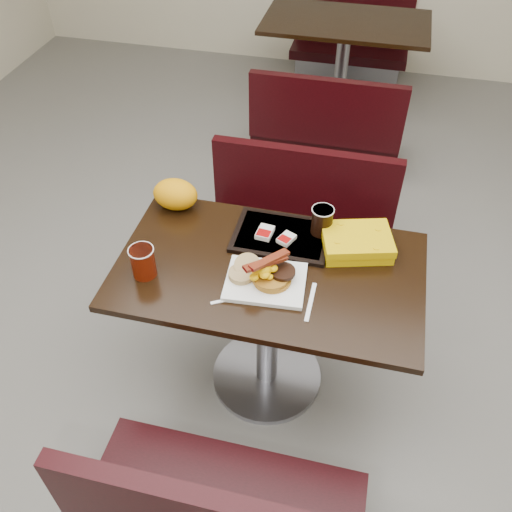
% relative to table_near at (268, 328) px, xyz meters
% --- Properties ---
extents(floor, '(6.00, 7.00, 0.01)m').
position_rel_table_near_xyz_m(floor, '(0.00, 0.00, -0.38)').
color(floor, slate).
rests_on(floor, ground).
extents(table_near, '(1.20, 0.70, 0.75)m').
position_rel_table_near_xyz_m(table_near, '(0.00, 0.00, 0.00)').
color(table_near, black).
rests_on(table_near, floor).
extents(bench_near_s, '(1.00, 0.46, 0.72)m').
position_rel_table_near_xyz_m(bench_near_s, '(0.00, -0.70, -0.02)').
color(bench_near_s, black).
rests_on(bench_near_s, floor).
extents(bench_near_n, '(1.00, 0.46, 0.72)m').
position_rel_table_near_xyz_m(bench_near_n, '(0.00, 0.70, -0.02)').
color(bench_near_n, black).
rests_on(bench_near_n, floor).
extents(table_far, '(1.20, 0.70, 0.75)m').
position_rel_table_near_xyz_m(table_far, '(0.00, 2.60, 0.00)').
color(table_far, black).
rests_on(table_far, floor).
extents(bench_far_s, '(1.00, 0.46, 0.72)m').
position_rel_table_near_xyz_m(bench_far_s, '(0.00, 1.90, -0.02)').
color(bench_far_s, black).
rests_on(bench_far_s, floor).
extents(bench_far_n, '(1.00, 0.46, 0.72)m').
position_rel_table_near_xyz_m(bench_far_n, '(0.00, 3.30, -0.02)').
color(bench_far_n, black).
rests_on(bench_far_n, floor).
extents(platter, '(0.32, 0.26, 0.02)m').
position_rel_table_near_xyz_m(platter, '(0.00, -0.08, 0.38)').
color(platter, white).
rests_on(platter, table_near).
extents(pancake_stack, '(0.15, 0.15, 0.03)m').
position_rel_table_near_xyz_m(pancake_stack, '(0.03, -0.08, 0.41)').
color(pancake_stack, '#A76D1B').
rests_on(pancake_stack, platter).
extents(sausage_patty, '(0.11, 0.11, 0.01)m').
position_rel_table_near_xyz_m(sausage_patty, '(0.07, -0.06, 0.43)').
color(sausage_patty, black).
rests_on(sausage_patty, pancake_stack).
extents(scrambled_eggs, '(0.10, 0.09, 0.05)m').
position_rel_table_near_xyz_m(scrambled_eggs, '(-0.00, -0.09, 0.45)').
color(scrambled_eggs, '#F09904').
rests_on(scrambled_eggs, pancake_stack).
extents(bacon_strips, '(0.19, 0.18, 0.01)m').
position_rel_table_near_xyz_m(bacon_strips, '(0.00, -0.08, 0.49)').
color(bacon_strips, '#4D050A').
rests_on(bacon_strips, scrambled_eggs).
extents(muffin_bottom, '(0.13, 0.13, 0.02)m').
position_rel_table_near_xyz_m(muffin_bottom, '(-0.09, -0.09, 0.40)').
color(muffin_bottom, tan).
rests_on(muffin_bottom, platter).
extents(muffin_top, '(0.12, 0.12, 0.06)m').
position_rel_table_near_xyz_m(muffin_top, '(-0.08, -0.05, 0.42)').
color(muffin_top, tan).
rests_on(muffin_top, platter).
extents(coffee_cup_near, '(0.11, 0.11, 0.13)m').
position_rel_table_near_xyz_m(coffee_cup_near, '(-0.46, -0.14, 0.44)').
color(coffee_cup_near, maroon).
rests_on(coffee_cup_near, table_near).
extents(fork, '(0.13, 0.09, 0.00)m').
position_rel_table_near_xyz_m(fork, '(-0.13, -0.21, 0.38)').
color(fork, white).
rests_on(fork, table_near).
extents(knife, '(0.02, 0.19, 0.00)m').
position_rel_table_near_xyz_m(knife, '(0.19, -0.14, 0.38)').
color(knife, white).
rests_on(knife, table_near).
extents(condiment_syrup, '(0.04, 0.04, 0.01)m').
position_rel_table_near_xyz_m(condiment_syrup, '(-0.13, 0.01, 0.38)').
color(condiment_syrup, '#AE2C07').
rests_on(condiment_syrup, table_near).
extents(condiment_ketchup, '(0.04, 0.04, 0.01)m').
position_rel_table_near_xyz_m(condiment_ketchup, '(-0.08, 0.08, 0.38)').
color(condiment_ketchup, '#8C0504').
rests_on(condiment_ketchup, table_near).
extents(tray, '(0.39, 0.28, 0.02)m').
position_rel_table_near_xyz_m(tray, '(0.01, 0.18, 0.38)').
color(tray, black).
rests_on(tray, table_near).
extents(hashbrown_sleeve_left, '(0.07, 0.09, 0.02)m').
position_rel_table_near_xyz_m(hashbrown_sleeve_left, '(-0.06, 0.17, 0.40)').
color(hashbrown_sleeve_left, silver).
rests_on(hashbrown_sleeve_left, tray).
extents(hashbrown_sleeve_right, '(0.08, 0.09, 0.02)m').
position_rel_table_near_xyz_m(hashbrown_sleeve_right, '(0.04, 0.15, 0.40)').
color(hashbrown_sleeve_right, silver).
rests_on(hashbrown_sleeve_right, tray).
extents(coffee_cup_far, '(0.10, 0.10, 0.12)m').
position_rel_table_near_xyz_m(coffee_cup_far, '(0.17, 0.24, 0.45)').
color(coffee_cup_far, black).
rests_on(coffee_cup_far, tray).
extents(clamshell, '(0.32, 0.27, 0.07)m').
position_rel_table_near_xyz_m(clamshell, '(0.32, 0.19, 0.41)').
color(clamshell, '#D6AA03').
rests_on(clamshell, table_near).
extents(paper_bag, '(0.20, 0.15, 0.14)m').
position_rel_table_near_xyz_m(paper_bag, '(-0.48, 0.28, 0.44)').
color(paper_bag, orange).
rests_on(paper_bag, table_near).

